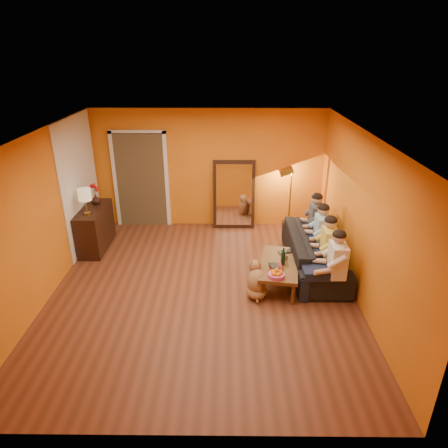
{
  "coord_description": "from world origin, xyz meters",
  "views": [
    {
      "loc": [
        0.41,
        -5.68,
        3.77
      ],
      "look_at": [
        0.35,
        0.5,
        1.0
      ],
      "focal_mm": 32.0,
      "sensor_mm": 36.0,
      "label": 1
    }
  ],
  "objects_px": {
    "coffee_table": "(279,274)",
    "person_far_right": "(316,223)",
    "tumbler": "(286,257)",
    "vase": "(96,199)",
    "wine_bottle": "(283,256)",
    "mirror_frame": "(234,195)",
    "sofa": "(314,251)",
    "person_mid_left": "(329,249)",
    "laptop": "(287,252)",
    "person_mid_right": "(322,235)",
    "sideboard": "(95,228)",
    "table_lamp": "(86,202)",
    "dog": "(257,279)",
    "person_far_left": "(337,266)",
    "floor_lamp": "(290,201)"
  },
  "relations": [
    {
      "from": "vase",
      "to": "person_mid_left",
      "type": "bearing_deg",
      "value": -18.5
    },
    {
      "from": "wine_bottle",
      "to": "vase",
      "type": "relative_size",
      "value": 1.57
    },
    {
      "from": "person_mid_left",
      "to": "laptop",
      "type": "height_order",
      "value": "person_mid_left"
    },
    {
      "from": "mirror_frame",
      "to": "person_mid_right",
      "type": "distance_m",
      "value": 2.36
    },
    {
      "from": "sideboard",
      "to": "coffee_table",
      "type": "distance_m",
      "value": 3.78
    },
    {
      "from": "person_mid_right",
      "to": "laptop",
      "type": "distance_m",
      "value": 0.77
    },
    {
      "from": "table_lamp",
      "to": "laptop",
      "type": "relative_size",
      "value": 1.75
    },
    {
      "from": "floor_lamp",
      "to": "person_mid_right",
      "type": "xyz_separation_m",
      "value": [
        0.38,
        -1.46,
        -0.11
      ]
    },
    {
      "from": "person_far_left",
      "to": "person_far_right",
      "type": "xyz_separation_m",
      "value": [
        0.0,
        1.65,
        0.0
      ]
    },
    {
      "from": "person_far_left",
      "to": "person_mid_left",
      "type": "relative_size",
      "value": 1.0
    },
    {
      "from": "person_far_right",
      "to": "laptop",
      "type": "bearing_deg",
      "value": -126.67
    },
    {
      "from": "coffee_table",
      "to": "person_far_right",
      "type": "bearing_deg",
      "value": 64.87
    },
    {
      "from": "person_mid_right",
      "to": "person_far_right",
      "type": "relative_size",
      "value": 1.0
    },
    {
      "from": "mirror_frame",
      "to": "table_lamp",
      "type": "relative_size",
      "value": 2.98
    },
    {
      "from": "person_far_right",
      "to": "coffee_table",
      "type": "bearing_deg",
      "value": -124.2
    },
    {
      "from": "person_far_left",
      "to": "wine_bottle",
      "type": "xyz_separation_m",
      "value": [
        -0.79,
        0.36,
        -0.03
      ]
    },
    {
      "from": "wine_bottle",
      "to": "mirror_frame",
      "type": "bearing_deg",
      "value": 107.61
    },
    {
      "from": "floor_lamp",
      "to": "laptop",
      "type": "relative_size",
      "value": 4.94
    },
    {
      "from": "tumbler",
      "to": "mirror_frame",
      "type": "bearing_deg",
      "value": 110.35
    },
    {
      "from": "person_far_right",
      "to": "vase",
      "type": "bearing_deg",
      "value": 175.26
    },
    {
      "from": "person_far_right",
      "to": "vase",
      "type": "xyz_separation_m",
      "value": [
        -4.37,
        0.36,
        0.34
      ]
    },
    {
      "from": "person_mid_right",
      "to": "tumbler",
      "type": "height_order",
      "value": "person_mid_right"
    },
    {
      "from": "dog",
      "to": "person_mid_left",
      "type": "distance_m",
      "value": 1.37
    },
    {
      "from": "dog",
      "to": "person_far_right",
      "type": "height_order",
      "value": "person_far_right"
    },
    {
      "from": "person_mid_right",
      "to": "dog",
      "type": "bearing_deg",
      "value": -140.31
    },
    {
      "from": "sofa",
      "to": "floor_lamp",
      "type": "xyz_separation_m",
      "value": [
        -0.25,
        1.56,
        0.39
      ]
    },
    {
      "from": "sofa",
      "to": "person_far_left",
      "type": "distance_m",
      "value": 1.05
    },
    {
      "from": "person_mid_left",
      "to": "dog",
      "type": "bearing_deg",
      "value": -158.85
    },
    {
      "from": "person_mid_right",
      "to": "mirror_frame",
      "type": "bearing_deg",
      "value": 132.2
    },
    {
      "from": "sofa",
      "to": "person_far_right",
      "type": "distance_m",
      "value": 0.72
    },
    {
      "from": "tumbler",
      "to": "vase",
      "type": "height_order",
      "value": "vase"
    },
    {
      "from": "coffee_table",
      "to": "person_mid_left",
      "type": "height_order",
      "value": "person_mid_left"
    },
    {
      "from": "tumbler",
      "to": "person_mid_right",
      "type": "bearing_deg",
      "value": 38.26
    },
    {
      "from": "sofa",
      "to": "wine_bottle",
      "type": "bearing_deg",
      "value": 134.0
    },
    {
      "from": "sofa",
      "to": "person_mid_left",
      "type": "distance_m",
      "value": 0.54
    },
    {
      "from": "person_far_left",
      "to": "wine_bottle",
      "type": "height_order",
      "value": "person_far_left"
    },
    {
      "from": "tumbler",
      "to": "vase",
      "type": "relative_size",
      "value": 0.48
    },
    {
      "from": "sofa",
      "to": "person_mid_right",
      "type": "relative_size",
      "value": 1.87
    },
    {
      "from": "dog",
      "to": "person_mid_left",
      "type": "relative_size",
      "value": 0.5
    },
    {
      "from": "table_lamp",
      "to": "vase",
      "type": "bearing_deg",
      "value": 90.0
    },
    {
      "from": "coffee_table",
      "to": "vase",
      "type": "height_order",
      "value": "vase"
    },
    {
      "from": "mirror_frame",
      "to": "person_mid_right",
      "type": "bearing_deg",
      "value": -47.8
    },
    {
      "from": "sofa",
      "to": "person_mid_left",
      "type": "xyz_separation_m",
      "value": [
        0.13,
        -0.45,
        0.28
      ]
    },
    {
      "from": "table_lamp",
      "to": "person_far_right",
      "type": "height_order",
      "value": "table_lamp"
    },
    {
      "from": "sofa",
      "to": "vase",
      "type": "relative_size",
      "value": 11.51
    },
    {
      "from": "person_mid_left",
      "to": "vase",
      "type": "xyz_separation_m",
      "value": [
        -4.37,
        1.46,
        0.34
      ]
    },
    {
      "from": "mirror_frame",
      "to": "laptop",
      "type": "distance_m",
      "value": 2.3
    },
    {
      "from": "person_mid_left",
      "to": "tumbler",
      "type": "height_order",
      "value": "person_mid_left"
    },
    {
      "from": "sideboard",
      "to": "table_lamp",
      "type": "xyz_separation_m",
      "value": [
        0.0,
        -0.3,
        0.68
      ]
    },
    {
      "from": "floor_lamp",
      "to": "wine_bottle",
      "type": "relative_size",
      "value": 4.65
    }
  ]
}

